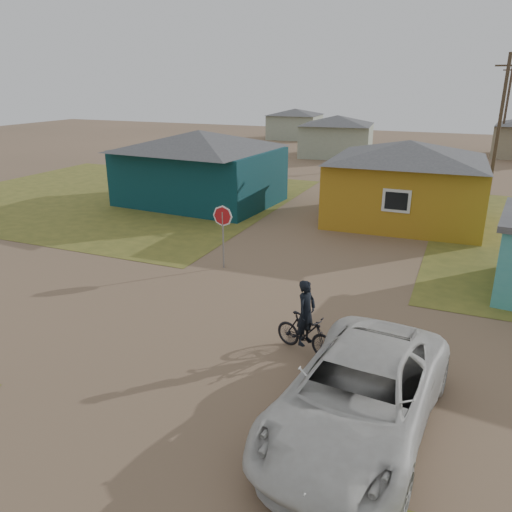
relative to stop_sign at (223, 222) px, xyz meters
The scene contains 11 objects.
ground 5.71m from the stop_sign, 60.21° to the right, with size 120.00×120.00×0.00m, color #83654B.
grass_nw 14.11m from the stop_sign, 143.77° to the left, with size 20.00×18.00×0.00m, color olive.
house_teal 10.52m from the stop_sign, 123.44° to the left, with size 8.93×7.08×4.00m.
house_yellow 10.64m from the stop_sign, 60.70° to the left, with size 7.72×6.76×3.90m.
house_pale_west 29.46m from the stop_sign, 96.42° to the left, with size 7.04×6.15×3.60m.
house_pale_north 42.79m from the stop_sign, 105.31° to the left, with size 6.28×5.81×3.40m.
utility_pole_near 19.72m from the stop_sign, 61.95° to the left, with size 1.40×0.20×8.00m.
utility_pole_far 34.89m from the stop_sign, 72.95° to the left, with size 1.40×0.20×8.00m.
stop_sign is the anchor object (origin of this frame).
cyclist 6.58m from the stop_sign, 44.94° to the right, with size 1.79×0.94×1.94m.
vehicle 9.66m from the stop_sign, 47.69° to the right, with size 2.68×5.81×1.61m, color silver.
Camera 1 is at (5.13, -10.69, 6.58)m, focal length 35.00 mm.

